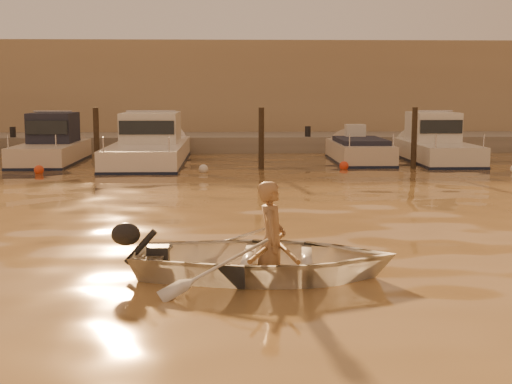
{
  "coord_description": "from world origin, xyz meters",
  "views": [
    {
      "loc": [
        -1.25,
        -9.24,
        2.56
      ],
      "look_at": [
        -0.77,
        3.33,
        0.75
      ],
      "focal_mm": 50.0,
      "sensor_mm": 36.0,
      "label": 1
    }
  ],
  "objects_px": {
    "person": "(272,240)",
    "moored_boat_1": "(51,145)",
    "dinghy": "(264,258)",
    "waterfront_building": "(253,93)",
    "moored_boat_4": "(436,144)",
    "moored_boat_2": "(149,145)",
    "moored_boat_3": "(359,156)"
  },
  "relations": [
    {
      "from": "waterfront_building",
      "to": "moored_boat_1",
      "type": "bearing_deg",
      "value": -124.32
    },
    {
      "from": "dinghy",
      "to": "person",
      "type": "height_order",
      "value": "person"
    },
    {
      "from": "moored_boat_1",
      "to": "moored_boat_2",
      "type": "xyz_separation_m",
      "value": [
        3.45,
        0.0,
        0.0
      ]
    },
    {
      "from": "person",
      "to": "dinghy",
      "type": "bearing_deg",
      "value": 90.0
    },
    {
      "from": "person",
      "to": "moored_boat_3",
      "type": "distance_m",
      "value": 16.2
    },
    {
      "from": "moored_boat_2",
      "to": "moored_boat_4",
      "type": "xyz_separation_m",
      "value": [
        10.25,
        0.0,
        0.0
      ]
    },
    {
      "from": "moored_boat_2",
      "to": "moored_boat_4",
      "type": "distance_m",
      "value": 10.25
    },
    {
      "from": "person",
      "to": "moored_boat_4",
      "type": "height_order",
      "value": "moored_boat_4"
    },
    {
      "from": "dinghy",
      "to": "person",
      "type": "xyz_separation_m",
      "value": [
        0.1,
        -0.01,
        0.26
      ]
    },
    {
      "from": "person",
      "to": "moored_boat_2",
      "type": "distance_m",
      "value": 16.04
    },
    {
      "from": "moored_boat_3",
      "to": "moored_boat_2",
      "type": "bearing_deg",
      "value": 180.0
    },
    {
      "from": "waterfront_building",
      "to": "person",
      "type": "bearing_deg",
      "value": -91.44
    },
    {
      "from": "dinghy",
      "to": "moored_boat_3",
      "type": "height_order",
      "value": "moored_boat_3"
    },
    {
      "from": "person",
      "to": "moored_boat_1",
      "type": "distance_m",
      "value": 17.1
    },
    {
      "from": "moored_boat_1",
      "to": "waterfront_building",
      "type": "distance_m",
      "value": 13.44
    },
    {
      "from": "dinghy",
      "to": "moored_boat_4",
      "type": "distance_m",
      "value": 17.15
    },
    {
      "from": "person",
      "to": "moored_boat_2",
      "type": "height_order",
      "value": "moored_boat_2"
    },
    {
      "from": "person",
      "to": "moored_boat_1",
      "type": "relative_size",
      "value": 0.28
    },
    {
      "from": "moored_boat_1",
      "to": "moored_boat_2",
      "type": "relative_size",
      "value": 0.7
    },
    {
      "from": "moored_boat_3",
      "to": "moored_boat_4",
      "type": "height_order",
      "value": "moored_boat_4"
    },
    {
      "from": "dinghy",
      "to": "moored_boat_2",
      "type": "height_order",
      "value": "moored_boat_2"
    },
    {
      "from": "moored_boat_2",
      "to": "dinghy",
      "type": "bearing_deg",
      "value": -78.14
    },
    {
      "from": "moored_boat_4",
      "to": "waterfront_building",
      "type": "height_order",
      "value": "waterfront_building"
    },
    {
      "from": "waterfront_building",
      "to": "dinghy",
      "type": "bearing_deg",
      "value": -91.66
    },
    {
      "from": "dinghy",
      "to": "waterfront_building",
      "type": "bearing_deg",
      "value": 4.0
    },
    {
      "from": "dinghy",
      "to": "moored_boat_2",
      "type": "distance_m",
      "value": 16.01
    },
    {
      "from": "dinghy",
      "to": "moored_boat_1",
      "type": "bearing_deg",
      "value": 28.93
    },
    {
      "from": "moored_boat_4",
      "to": "waterfront_building",
      "type": "relative_size",
      "value": 0.13
    },
    {
      "from": "moored_boat_1",
      "to": "moored_boat_2",
      "type": "distance_m",
      "value": 3.45
    },
    {
      "from": "dinghy",
      "to": "moored_boat_1",
      "type": "distance_m",
      "value": 17.06
    },
    {
      "from": "dinghy",
      "to": "person",
      "type": "relative_size",
      "value": 2.22
    },
    {
      "from": "moored_boat_4",
      "to": "moored_boat_3",
      "type": "bearing_deg",
      "value": 180.0
    }
  ]
}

